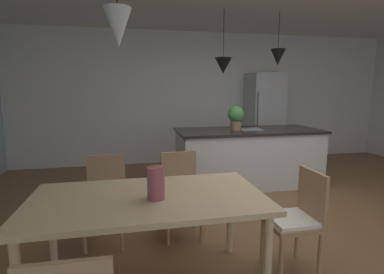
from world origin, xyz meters
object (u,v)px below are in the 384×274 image
chair_far_right (181,191)px  potted_plant_on_island (236,116)px  refrigerator (264,118)px  vase_on_dining_table (156,183)px  dining_table (149,205)px  kitchen_island (248,156)px  chair_far_left (105,196)px  chair_kitchen_end (297,217)px

chair_far_right → potted_plant_on_island: size_ratio=2.29×
refrigerator → vase_on_dining_table: (-2.60, -3.72, -0.06)m
dining_table → kitchen_island: size_ratio=0.75×
chair_far_left → kitchen_island: 2.56m
chair_far_right → chair_far_left: 0.77m
refrigerator → potted_plant_on_island: (-1.14, -1.38, 0.18)m
vase_on_dining_table → chair_kitchen_end: bearing=3.3°
chair_far_left → potted_plant_on_island: bearing=37.1°
chair_kitchen_end → kitchen_island: 2.33m
chair_kitchen_end → chair_far_left: bearing=152.6°
chair_far_left → potted_plant_on_island: (1.90, 1.44, 0.64)m
chair_far_left → refrigerator: 4.17m
chair_kitchen_end → potted_plant_on_island: 2.38m
chair_far_right → refrigerator: refrigerator is taller
chair_far_right → chair_kitchen_end: 1.19m
chair_far_left → vase_on_dining_table: (0.43, -0.90, 0.40)m
refrigerator → vase_on_dining_table: 4.54m
chair_far_right → kitchen_island: bearing=46.7°
chair_kitchen_end → potted_plant_on_island: bearing=82.8°
chair_far_right → chair_far_left: size_ratio=1.00×
chair_far_right → chair_kitchen_end: (0.84, -0.84, 0.00)m
dining_table → chair_kitchen_end: bearing=-0.0°
dining_table → chair_kitchen_end: 1.25m
chair_far_right → chair_far_left: (-0.77, -0.00, 0.00)m
chair_far_right → vase_on_dining_table: vase_on_dining_table is taller
kitchen_island → potted_plant_on_island: (-0.22, 0.00, 0.66)m
kitchen_island → refrigerator: size_ratio=1.23×
vase_on_dining_table → dining_table: bearing=126.9°
chair_far_right → vase_on_dining_table: bearing=-110.3°
chair_kitchen_end → refrigerator: (1.42, 3.65, 0.46)m
kitchen_island → vase_on_dining_table: vase_on_dining_table is taller
vase_on_dining_table → kitchen_island: bearing=54.2°
dining_table → potted_plant_on_island: (1.51, 2.27, 0.43)m
refrigerator → potted_plant_on_island: refrigerator is taller
dining_table → refrigerator: size_ratio=0.92×
potted_plant_on_island → vase_on_dining_table: size_ratio=1.61×
potted_plant_on_island → chair_far_left: bearing=-142.9°
refrigerator → dining_table: bearing=-126.0°
kitchen_island → refrigerator: 1.72m
kitchen_island → chair_kitchen_end: bearing=-102.6°
dining_table → vase_on_dining_table: 0.21m
chair_far_right → kitchen_island: (1.35, 1.44, -0.01)m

